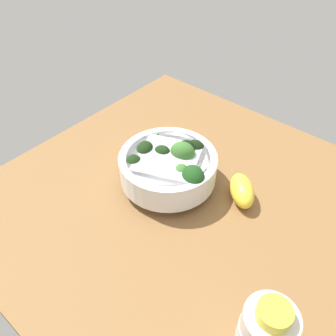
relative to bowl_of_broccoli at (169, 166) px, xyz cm
name	(u,v)px	position (x,y,z in cm)	size (l,w,h in cm)	color
ground_plane	(183,203)	(-4.44, 1.12, -6.32)	(68.29, 68.29, 3.50)	brown
bowl_of_broccoli	(169,166)	(0.00, 0.00, 0.00)	(18.80, 18.25, 9.71)	white
lemon_wedge	(242,191)	(-12.82, -5.44, -2.31)	(7.96, 4.12, 4.52)	yellow
bottle_tall	(265,334)	(-28.84, 16.10, 0.75)	(6.69, 6.69, 11.68)	beige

